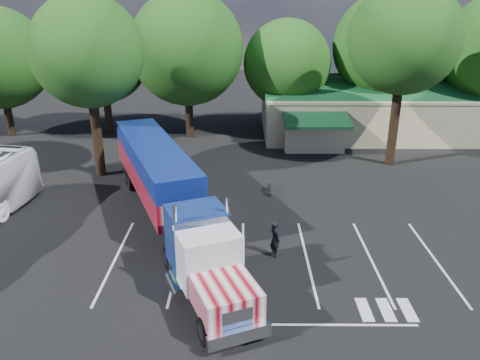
{
  "coord_description": "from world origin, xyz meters",
  "views": [
    {
      "loc": [
        -0.01,
        -26.31,
        12.18
      ],
      "look_at": [
        -0.19,
        -0.19,
        2.0
      ],
      "focal_mm": 35.0,
      "sensor_mm": 36.0,
      "label": 1
    }
  ],
  "objects_px": {
    "bicycle": "(270,187)",
    "semi_truck": "(165,186)",
    "woman": "(275,239)",
    "silver_sedan": "(300,138)"
  },
  "relations": [
    {
      "from": "bicycle",
      "to": "silver_sedan",
      "type": "bearing_deg",
      "value": 70.23
    },
    {
      "from": "semi_truck",
      "to": "woman",
      "type": "bearing_deg",
      "value": -52.19
    },
    {
      "from": "silver_sedan",
      "to": "bicycle",
      "type": "bearing_deg",
      "value": 158.85
    },
    {
      "from": "semi_truck",
      "to": "woman",
      "type": "distance_m",
      "value": 7.01
    },
    {
      "from": "bicycle",
      "to": "semi_truck",
      "type": "bearing_deg",
      "value": -145.36
    },
    {
      "from": "bicycle",
      "to": "silver_sedan",
      "type": "relative_size",
      "value": 0.42
    },
    {
      "from": "woman",
      "to": "bicycle",
      "type": "bearing_deg",
      "value": -28.16
    },
    {
      "from": "semi_truck",
      "to": "woman",
      "type": "xyz_separation_m",
      "value": [
        5.94,
        -3.43,
        -1.47
      ]
    },
    {
      "from": "semi_truck",
      "to": "silver_sedan",
      "type": "height_order",
      "value": "semi_truck"
    },
    {
      "from": "bicycle",
      "to": "silver_sedan",
      "type": "distance_m",
      "value": 11.34
    }
  ]
}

